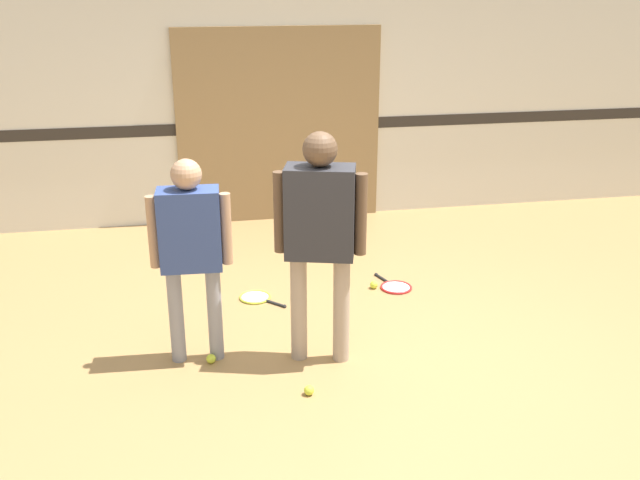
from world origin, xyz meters
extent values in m
plane|color=#A87F4C|center=(0.00, 0.00, 0.00)|extent=(16.00, 16.00, 0.00)
cube|color=silver|center=(0.00, 3.18, 1.60)|extent=(16.00, 0.06, 3.20)
cube|color=#2D2823|center=(0.00, 3.14, 1.02)|extent=(16.00, 0.01, 0.12)
cube|color=#93754C|center=(-0.06, 3.12, 1.03)|extent=(2.16, 0.05, 2.05)
cylinder|color=tan|center=(-0.35, 0.03, 0.39)|extent=(0.11, 0.11, 0.78)
cylinder|color=tan|center=(-0.07, -0.05, 0.39)|extent=(0.11, 0.11, 0.78)
cube|color=#2D2D33|center=(-0.21, -0.01, 1.08)|extent=(0.50, 0.36, 0.61)
sphere|color=brown|center=(-0.21, -0.01, 1.50)|extent=(0.23, 0.23, 0.23)
cylinder|color=brown|center=(-0.47, 0.07, 1.07)|extent=(0.08, 0.08, 0.55)
cylinder|color=brown|center=(0.04, -0.08, 1.07)|extent=(0.08, 0.08, 0.55)
cylinder|color=gray|center=(-1.19, 0.15, 0.35)|extent=(0.10, 0.10, 0.69)
cylinder|color=gray|center=(-0.93, 0.14, 0.35)|extent=(0.10, 0.10, 0.69)
cube|color=#334784|center=(-1.06, 0.15, 0.97)|extent=(0.41, 0.24, 0.55)
sphere|color=tan|center=(-1.06, 0.15, 1.34)|extent=(0.20, 0.20, 0.20)
cylinder|color=tan|center=(-1.29, 0.16, 0.96)|extent=(0.07, 0.07, 0.49)
cylinder|color=tan|center=(-0.82, 0.13, 0.96)|extent=(0.07, 0.07, 0.49)
torus|color=red|center=(0.65, 1.04, 0.01)|extent=(0.35, 0.35, 0.02)
cylinder|color=silver|center=(0.65, 1.04, 0.01)|extent=(0.23, 0.23, 0.01)
cylinder|color=black|center=(0.58, 1.25, 0.01)|extent=(0.08, 0.18, 0.02)
sphere|color=black|center=(0.55, 1.34, 0.01)|extent=(0.03, 0.03, 0.03)
torus|color=#C6D838|center=(-0.56, 1.07, 0.01)|extent=(0.37, 0.37, 0.02)
cylinder|color=silver|center=(-0.56, 1.07, 0.01)|extent=(0.23, 0.23, 0.01)
cylinder|color=black|center=(-0.41, 0.91, 0.01)|extent=(0.15, 0.15, 0.02)
sphere|color=black|center=(-0.35, 0.84, 0.01)|extent=(0.03, 0.03, 0.03)
sphere|color=#CCE038|center=(-0.37, -0.46, 0.03)|extent=(0.07, 0.07, 0.07)
sphere|color=#CCE038|center=(0.46, 1.08, 0.03)|extent=(0.07, 0.07, 0.07)
sphere|color=#CCE038|center=(-0.97, 0.06, 0.03)|extent=(0.07, 0.07, 0.07)
camera|label=1|loc=(-1.03, -4.35, 2.54)|focal=40.00mm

